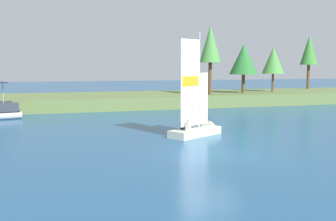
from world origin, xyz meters
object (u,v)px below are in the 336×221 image
at_px(shoreline_tree_left, 210,45).
at_px(shoreline_tree_midright, 309,51).
at_px(sailboat, 201,126).
at_px(channel_buoy, 202,119).
at_px(shoreline_tree_midleft, 244,59).
at_px(shoreline_tree_centre, 273,60).

height_order(shoreline_tree_left, shoreline_tree_midright, shoreline_tree_left).
xyz_separation_m(sailboat, channel_buoy, (2.27, 5.19, -0.29)).
bearing_deg(shoreline_tree_left, sailboat, -115.16).
distance_m(shoreline_tree_left, shoreline_tree_midleft, 4.84).
bearing_deg(shoreline_tree_centre, shoreline_tree_midleft, -166.54).
height_order(shoreline_tree_midleft, shoreline_tree_midright, shoreline_tree_midright).
height_order(shoreline_tree_left, shoreline_tree_midleft, shoreline_tree_left).
bearing_deg(sailboat, shoreline_tree_midright, 13.10).
height_order(shoreline_tree_midleft, sailboat, shoreline_tree_midleft).
bearing_deg(channel_buoy, shoreline_tree_left, 64.17).
bearing_deg(channel_buoy, sailboat, -113.60).
distance_m(shoreline_tree_midleft, shoreline_tree_centre, 4.41).
distance_m(shoreline_tree_midright, sailboat, 34.81).
xyz_separation_m(shoreline_tree_midleft, shoreline_tree_centre, (4.29, 1.03, -0.08)).
bearing_deg(channel_buoy, shoreline_tree_midright, 39.62).
height_order(shoreline_tree_left, shoreline_tree_centre, shoreline_tree_left).
distance_m(shoreline_tree_left, shoreline_tree_centre, 9.15).
bearing_deg(shoreline_tree_midleft, channel_buoy, -127.91).
height_order(shoreline_tree_midright, channel_buoy, shoreline_tree_midright).
xyz_separation_m(shoreline_tree_midleft, channel_buoy, (-10.23, -13.14, -4.58)).
xyz_separation_m(shoreline_tree_centre, channel_buoy, (-14.52, -14.17, -4.50)).
height_order(shoreline_tree_midright, sailboat, shoreline_tree_midright).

